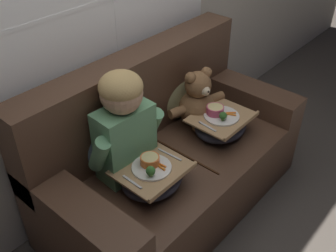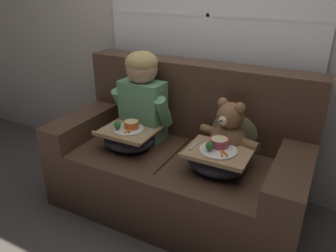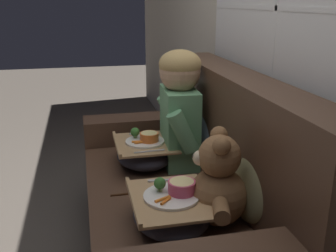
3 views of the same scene
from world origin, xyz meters
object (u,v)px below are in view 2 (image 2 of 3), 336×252
at_px(teddy_bear, 228,134).
at_px(child_figure, 142,92).
at_px(lap_tray_teddy, 217,160).
at_px(couch, 181,160).
at_px(lap_tray_child, 129,138).
at_px(throw_pillow_behind_teddy, 236,124).
at_px(throw_pillow_behind_child, 154,108).

bearing_deg(teddy_bear, child_figure, 179.63).
bearing_deg(lap_tray_teddy, child_figure, 163.31).
height_order(couch, lap_tray_child, couch).
relative_size(throw_pillow_behind_teddy, child_figure, 0.58).
distance_m(throw_pillow_behind_child, child_figure, 0.24).
relative_size(throw_pillow_behind_child, teddy_bear, 0.92).
distance_m(couch, teddy_bear, 0.44).
bearing_deg(lap_tray_child, child_figure, 90.01).
xyz_separation_m(throw_pillow_behind_teddy, lap_tray_child, (-0.68, -0.37, -0.11)).
bearing_deg(lap_tray_child, throw_pillow_behind_teddy, 28.24).
distance_m(couch, throw_pillow_behind_teddy, 0.49).
bearing_deg(couch, throw_pillow_behind_teddy, 28.66).
xyz_separation_m(couch, throw_pillow_behind_teddy, (0.34, 0.19, 0.29)).
relative_size(teddy_bear, lap_tray_teddy, 1.12).
bearing_deg(child_figure, couch, -4.26).
bearing_deg(couch, throw_pillow_behind_child, 151.34).
relative_size(child_figure, lap_tray_teddy, 1.66).
relative_size(teddy_bear, lap_tray_child, 1.16).
relative_size(couch, teddy_bear, 3.99).
xyz_separation_m(child_figure, teddy_bear, (0.68, -0.00, -0.19)).
distance_m(throw_pillow_behind_child, lap_tray_teddy, 0.78).
bearing_deg(teddy_bear, lap_tray_child, -163.54).
height_order(throw_pillow_behind_teddy, child_figure, child_figure).
xyz_separation_m(lap_tray_child, lap_tray_teddy, (0.68, 0.00, 0.00)).
distance_m(couch, lap_tray_child, 0.43).
height_order(child_figure, lap_tray_child, child_figure).
xyz_separation_m(throw_pillow_behind_teddy, teddy_bear, (-0.00, -0.17, -0.01)).
height_order(throw_pillow_behind_child, teddy_bear, teddy_bear).
relative_size(child_figure, teddy_bear, 1.49).
xyz_separation_m(throw_pillow_behind_child, child_figure, (-0.00, -0.16, 0.18)).
height_order(couch, throw_pillow_behind_child, couch).
xyz_separation_m(couch, teddy_bear, (0.34, 0.02, 0.28)).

